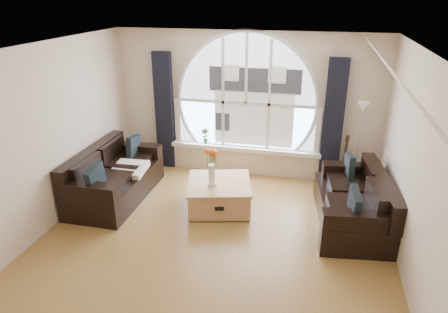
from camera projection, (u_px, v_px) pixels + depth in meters
ground at (209, 250)px, 5.60m from camera, size 5.00×5.50×0.01m
ceiling at (206, 52)px, 4.57m from camera, size 5.00×5.50×0.01m
wall_back at (246, 105)px, 7.56m from camera, size 5.00×0.01×2.70m
wall_left at (35, 145)px, 5.61m from camera, size 0.01×5.50×2.70m
wall_right at (421, 181)px, 4.56m from camera, size 0.01×5.50×2.70m
attic_slope at (408, 93)px, 4.24m from camera, size 0.92×5.50×0.72m
arched_window at (246, 91)px, 7.42m from camera, size 2.60×0.06×2.15m
window_sill at (245, 148)px, 7.79m from camera, size 2.90×0.22×0.08m
window_frame at (246, 91)px, 7.40m from camera, size 2.76×0.08×2.15m
neighbor_house at (254, 98)px, 7.43m from camera, size 1.70×0.02×1.50m
curtain_left at (164, 112)px, 7.86m from camera, size 0.35×0.12×2.30m
curtain_right at (333, 123)px, 7.19m from camera, size 0.35×0.12×2.30m
sofa_left at (115, 176)px, 6.89m from camera, size 0.98×1.96×0.87m
sofa_right at (353, 200)px, 6.11m from camera, size 1.17×1.98×0.84m
coffee_chest at (219, 194)px, 6.63m from camera, size 1.22×1.22×0.49m
throw_blanket at (129, 169)px, 6.92m from camera, size 0.58×0.58×0.10m
vase_flowers at (212, 162)px, 6.33m from camera, size 0.24×0.24×0.70m
floor_lamp at (358, 146)px, 7.09m from camera, size 0.24×0.24×1.60m
guitar at (344, 161)px, 7.15m from camera, size 0.41×0.33×1.06m
potted_plant at (205, 136)px, 7.88m from camera, size 0.17×0.12×0.31m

